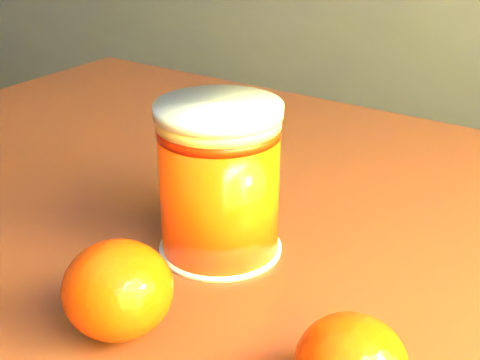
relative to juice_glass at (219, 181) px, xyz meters
The scene contains 3 objects.
kitchen_counter 1.55m from the juice_glass, 130.85° to the left, with size 3.15×0.60×0.90m, color #4E4D52.
juice_glass is the anchor object (origin of this frame).
orange_front 0.12m from the juice_glass, 88.89° to the right, with size 0.07×0.07×0.06m, color #ED3804.
Camera 1 is at (1.22, -0.03, 1.08)m, focal length 50.00 mm.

